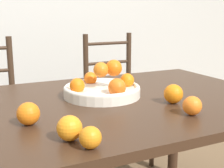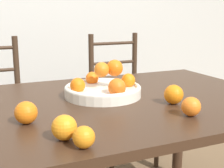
# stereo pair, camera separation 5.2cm
# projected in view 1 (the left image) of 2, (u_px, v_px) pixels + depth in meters

# --- Properties ---
(dining_table) EXTENTS (1.73, 1.04, 0.77)m
(dining_table) POSITION_uv_depth(u_px,v_px,m) (95.00, 121.00, 1.40)
(dining_table) COLOR #382316
(dining_table) RESTS_ON ground_plane
(fruit_bowl) EXTENTS (0.36, 0.36, 0.17)m
(fruit_bowl) POSITION_uv_depth(u_px,v_px,m) (103.00, 87.00, 1.46)
(fruit_bowl) COLOR silver
(fruit_bowl) RESTS_ON dining_table
(orange_loose_0) EXTENTS (0.08, 0.08, 0.08)m
(orange_loose_0) POSITION_uv_depth(u_px,v_px,m) (173.00, 94.00, 1.35)
(orange_loose_0) COLOR orange
(orange_loose_0) RESTS_ON dining_table
(orange_loose_1) EXTENTS (0.08, 0.08, 0.08)m
(orange_loose_1) POSITION_uv_depth(u_px,v_px,m) (70.00, 128.00, 0.95)
(orange_loose_1) COLOR orange
(orange_loose_1) RESTS_ON dining_table
(orange_loose_2) EXTENTS (0.08, 0.08, 0.08)m
(orange_loose_2) POSITION_uv_depth(u_px,v_px,m) (28.00, 114.00, 1.09)
(orange_loose_2) COLOR orange
(orange_loose_2) RESTS_ON dining_table
(orange_loose_3) EXTENTS (0.07, 0.07, 0.07)m
(orange_loose_3) POSITION_uv_depth(u_px,v_px,m) (192.00, 106.00, 1.19)
(orange_loose_3) COLOR orange
(orange_loose_3) RESTS_ON dining_table
(orange_loose_4) EXTENTS (0.07, 0.07, 0.07)m
(orange_loose_4) POSITION_uv_depth(u_px,v_px,m) (90.00, 138.00, 0.90)
(orange_loose_4) COLOR orange
(orange_loose_4) RESTS_ON dining_table
(chair_right) EXTENTS (0.43, 0.41, 1.00)m
(chair_right) POSITION_uv_depth(u_px,v_px,m) (116.00, 103.00, 2.41)
(chair_right) COLOR #382619
(chair_right) RESTS_ON ground_plane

